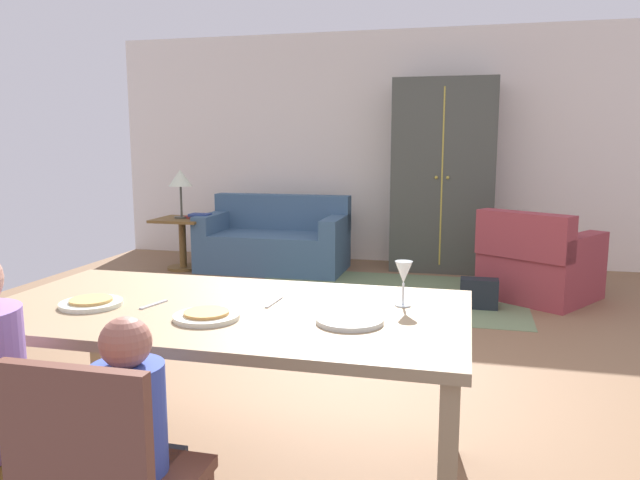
# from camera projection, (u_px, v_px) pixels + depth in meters

# --- Properties ---
(ground_plane) EXTENTS (7.11, 6.42, 0.02)m
(ground_plane) POSITION_uv_depth(u_px,v_px,m) (349.00, 349.00, 4.24)
(ground_plane) COLOR #846143
(back_wall) EXTENTS (7.11, 0.10, 2.70)m
(back_wall) POSITION_uv_depth(u_px,v_px,m) (403.00, 148.00, 7.15)
(back_wall) COLOR silver
(back_wall) RESTS_ON ground_plane
(dining_table) EXTENTS (1.95, 1.03, 0.76)m
(dining_table) POSITION_uv_depth(u_px,v_px,m) (226.00, 322.00, 2.47)
(dining_table) COLOR #9D825D
(dining_table) RESTS_ON ground_plane
(plate_near_man) EXTENTS (0.25, 0.25, 0.02)m
(plate_near_man) POSITION_uv_depth(u_px,v_px,m) (91.00, 304.00, 2.47)
(plate_near_man) COLOR silver
(plate_near_man) RESTS_ON dining_table
(pizza_near_man) EXTENTS (0.17, 0.17, 0.01)m
(pizza_near_man) POSITION_uv_depth(u_px,v_px,m) (91.00, 300.00, 2.47)
(pizza_near_man) COLOR tan
(pizza_near_man) RESTS_ON plate_near_man
(plate_near_child) EXTENTS (0.25, 0.25, 0.02)m
(plate_near_child) POSITION_uv_depth(u_px,v_px,m) (207.00, 317.00, 2.29)
(plate_near_child) COLOR silver
(plate_near_child) RESTS_ON dining_table
(pizza_near_child) EXTENTS (0.17, 0.17, 0.01)m
(pizza_near_child) POSITION_uv_depth(u_px,v_px,m) (206.00, 313.00, 2.28)
(pizza_near_child) COLOR gold
(pizza_near_child) RESTS_ON plate_near_child
(plate_near_woman) EXTENTS (0.25, 0.25, 0.02)m
(plate_near_woman) POSITION_uv_depth(u_px,v_px,m) (350.00, 320.00, 2.24)
(plate_near_woman) COLOR silver
(plate_near_woman) RESTS_ON dining_table
(wine_glass) EXTENTS (0.07, 0.07, 0.19)m
(wine_glass) POSITION_uv_depth(u_px,v_px,m) (404.00, 274.00, 2.45)
(wine_glass) COLOR silver
(wine_glass) RESTS_ON dining_table
(fork) EXTENTS (0.05, 0.15, 0.01)m
(fork) POSITION_uv_depth(u_px,v_px,m) (154.00, 304.00, 2.48)
(fork) COLOR silver
(fork) RESTS_ON dining_table
(knife) EXTENTS (0.02, 0.17, 0.01)m
(knife) POSITION_uv_depth(u_px,v_px,m) (274.00, 302.00, 2.52)
(knife) COLOR silver
(knife) RESTS_ON dining_table
(person_child) EXTENTS (0.22, 0.29, 0.92)m
(person_child) POSITION_uv_depth(u_px,v_px,m) (138.00, 471.00, 1.84)
(person_child) COLOR #303844
(person_child) RESTS_ON ground_plane
(area_rug) EXTENTS (2.60, 1.80, 0.01)m
(area_rug) POSITION_uv_depth(u_px,v_px,m) (383.00, 293.00, 5.75)
(area_rug) COLOR #6C7E56
(area_rug) RESTS_ON ground_plane
(couch) EXTENTS (1.60, 0.86, 0.82)m
(couch) POSITION_uv_depth(u_px,v_px,m) (275.00, 242.00, 6.84)
(couch) COLOR #3F5E7B
(couch) RESTS_ON ground_plane
(armchair) EXTENTS (1.18, 1.18, 0.82)m
(armchair) POSITION_uv_depth(u_px,v_px,m) (538.00, 265.00, 5.52)
(armchair) COLOR #95363D
(armchair) RESTS_ON ground_plane
(armoire) EXTENTS (1.10, 0.59, 2.10)m
(armoire) POSITION_uv_depth(u_px,v_px,m) (443.00, 176.00, 6.71)
(armoire) COLOR #45473E
(armoire) RESTS_ON ground_plane
(side_table) EXTENTS (0.56, 0.56, 0.58)m
(side_table) POSITION_uv_depth(u_px,v_px,m) (182.00, 236.00, 6.82)
(side_table) COLOR brown
(side_table) RESTS_ON ground_plane
(table_lamp) EXTENTS (0.26, 0.26, 0.54)m
(table_lamp) POSITION_uv_depth(u_px,v_px,m) (180.00, 180.00, 6.72)
(table_lamp) COLOR #454539
(table_lamp) RESTS_ON side_table
(book_lower) EXTENTS (0.22, 0.16, 0.03)m
(book_lower) POSITION_uv_depth(u_px,v_px,m) (196.00, 217.00, 6.79)
(book_lower) COLOR #A13834
(book_lower) RESTS_ON side_table
(book_upper) EXTENTS (0.22, 0.16, 0.03)m
(book_upper) POSITION_uv_depth(u_px,v_px,m) (200.00, 215.00, 6.74)
(book_upper) COLOR navy
(book_upper) RESTS_ON book_lower
(handbag) EXTENTS (0.32, 0.16, 0.26)m
(handbag) POSITION_uv_depth(u_px,v_px,m) (479.00, 293.00, 5.23)
(handbag) COLOR black
(handbag) RESTS_ON ground_plane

